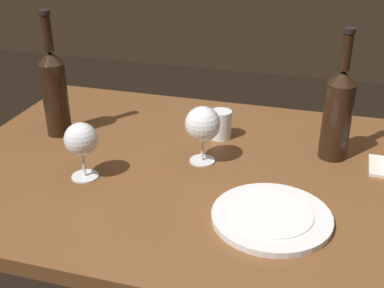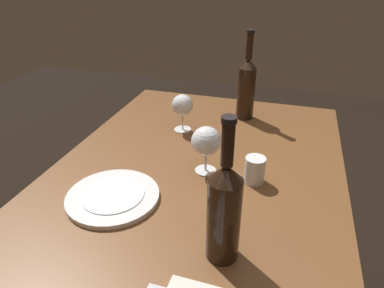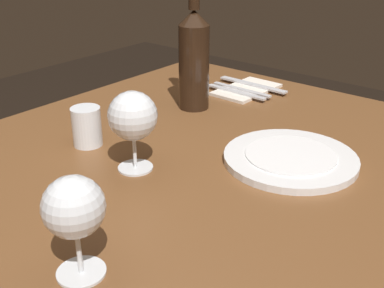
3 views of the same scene
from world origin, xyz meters
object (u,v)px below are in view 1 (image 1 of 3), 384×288
object	(u,v)px
water_tumbler	(221,126)
dinner_plate	(272,217)
wine_glass_left	(203,125)
wine_bottle_second	(338,112)
wine_glass_right	(81,140)
wine_bottle	(55,90)

from	to	relation	value
water_tumbler	dinner_plate	bearing A→B (deg)	-61.54
wine_glass_left	water_tumbler	xyz separation A→B (m)	(0.01, 0.15, -0.07)
wine_bottle_second	water_tumbler	world-z (taller)	wine_bottle_second
wine_glass_left	dinner_plate	xyz separation A→B (m)	(0.21, -0.21, -0.10)
dinner_plate	wine_glass_right	bearing A→B (deg)	173.52
wine_bottle	dinner_plate	size ratio (longest dim) A/B	1.37
wine_glass_right	wine_bottle	xyz separation A→B (m)	(-0.19, 0.21, 0.03)
wine_glass_left	wine_bottle_second	size ratio (longest dim) A/B	0.45
wine_bottle_second	water_tumbler	distance (m)	0.32
wine_glass_left	wine_bottle_second	distance (m)	0.35
wine_bottle	dinner_plate	distance (m)	0.71
wine_glass_right	wine_bottle_second	size ratio (longest dim) A/B	0.42
wine_bottle_second	dinner_plate	world-z (taller)	wine_bottle_second
wine_bottle	water_tumbler	world-z (taller)	wine_bottle
wine_bottle_second	dinner_plate	distance (m)	0.37
wine_glass_right	wine_bottle_second	xyz separation A→B (m)	(0.58, 0.28, 0.03)
wine_bottle	water_tumbler	bearing A→B (deg)	12.63
wine_glass_left	wine_bottle	world-z (taller)	wine_bottle
wine_bottle	dinner_plate	world-z (taller)	wine_bottle
dinner_plate	wine_glass_left	bearing A→B (deg)	134.86
wine_glass_right	wine_bottle	bearing A→B (deg)	131.89
wine_glass_right	water_tumbler	world-z (taller)	wine_glass_right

